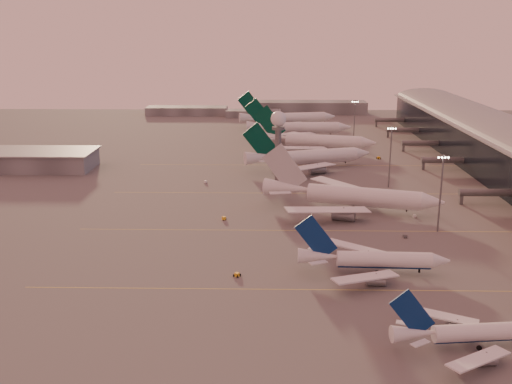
{
  "coord_description": "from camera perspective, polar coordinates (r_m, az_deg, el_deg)",
  "views": [
    {
      "loc": [
        0.66,
        -126.97,
        62.64
      ],
      "look_at": [
        -3.24,
        67.54,
        9.3
      ],
      "focal_mm": 42.0,
      "sensor_mm": 36.0,
      "label": 1
    }
  ],
  "objects": [
    {
      "name": "ground",
      "position": [
        141.59,
        0.78,
        -10.93
      ],
      "size": [
        700.0,
        700.0,
        0.0
      ],
      "primitive_type": "plane",
      "color": "#575555",
      "rests_on": "ground"
    },
    {
      "name": "taxiway_markings",
      "position": [
        195.61,
        9.73,
        -3.57
      ],
      "size": [
        180.0,
        185.25,
        0.02
      ],
      "color": "#DCC74D",
      "rests_on": "ground"
    },
    {
      "name": "hangar",
      "position": [
        298.72,
        -22.73,
        2.87
      ],
      "size": [
        82.0,
        27.0,
        8.5
      ],
      "color": "#5B5E62",
      "rests_on": "ground"
    },
    {
      "name": "radar_tower",
      "position": [
        250.51,
        2.13,
        5.74
      ],
      "size": [
        6.4,
        6.4,
        31.1
      ],
      "color": "#5B5D63",
      "rests_on": "ground"
    },
    {
      "name": "mast_b",
      "position": [
        196.11,
        17.19,
        0.19
      ],
      "size": [
        3.6,
        0.56,
        25.0
      ],
      "color": "#5B5D63",
      "rests_on": "ground"
    },
    {
      "name": "mast_c",
      "position": [
        246.95,
        12.67,
        3.53
      ],
      "size": [
        3.6,
        0.56,
        25.0
      ],
      "color": "#5B5D63",
      "rests_on": "ground"
    },
    {
      "name": "mast_d",
      "position": [
        333.98,
        9.35,
        6.71
      ],
      "size": [
        3.6,
        0.56,
        25.0
      ],
      "color": "#5B5D63",
      "rests_on": "ground"
    },
    {
      "name": "distant_horizon",
      "position": [
        455.92,
        1.4,
        7.92
      ],
      "size": [
        165.0,
        37.5,
        9.0
      ],
      "color": "#5B5E62",
      "rests_on": "ground"
    },
    {
      "name": "narrowbody_near",
      "position": [
        131.68,
        19.89,
        -12.72
      ],
      "size": [
        34.62,
        27.5,
        13.54
      ],
      "color": "silver",
      "rests_on": "ground"
    },
    {
      "name": "narrowbody_mid",
      "position": [
        161.46,
        11.09,
        -6.56
      ],
      "size": [
        40.84,
        32.58,
        15.95
      ],
      "color": "silver",
      "rests_on": "ground"
    },
    {
      "name": "widebody_white",
      "position": [
        214.74,
        9.09,
        -0.73
      ],
      "size": [
        63.08,
        49.84,
        22.8
      ],
      "color": "silver",
      "rests_on": "ground"
    },
    {
      "name": "greentail_a",
      "position": [
        278.05,
        5.08,
        3.09
      ],
      "size": [
        60.3,
        47.99,
        22.54
      ],
      "color": "silver",
      "rests_on": "ground"
    },
    {
      "name": "greentail_b",
      "position": [
        317.05,
        5.66,
        4.63
      ],
      "size": [
        63.75,
        50.89,
        23.55
      ],
      "color": "silver",
      "rests_on": "ground"
    },
    {
      "name": "greentail_c",
      "position": [
        359.29,
        4.13,
        5.91
      ],
      "size": [
        63.66,
        51.33,
        23.11
      ],
      "color": "silver",
      "rests_on": "ground"
    },
    {
      "name": "greentail_d",
      "position": [
        397.13,
        3.08,
        6.85
      ],
      "size": [
        64.95,
        51.95,
        23.84
      ],
      "color": "silver",
      "rests_on": "ground"
    },
    {
      "name": "gsv_tug_mid",
      "position": [
        157.6,
        -1.82,
        -7.89
      ],
      "size": [
        4.04,
        3.67,
        0.99
      ],
      "color": "yellow",
      "rests_on": "ground"
    },
    {
      "name": "gsv_truck_b",
      "position": [
        191.03,
        14.12,
        -3.93
      ],
      "size": [
        5.87,
        3.09,
        2.25
      ],
      "color": "#525456",
      "rests_on": "ground"
    },
    {
      "name": "gsv_truck_c",
      "position": [
        202.67,
        -2.96,
        -2.33
      ],
      "size": [
        6.27,
        4.66,
        2.41
      ],
      "color": "yellow",
      "rests_on": "ground"
    },
    {
      "name": "gsv_catering_b",
      "position": [
        212.03,
        14.93,
        -1.86
      ],
      "size": [
        4.71,
        2.54,
        3.71
      ],
      "color": "silver",
      "rests_on": "ground"
    },
    {
      "name": "gsv_tug_far",
      "position": [
        235.9,
        5.43,
        0.01
      ],
      "size": [
        2.84,
        4.19,
        1.12
      ],
      "color": "silver",
      "rests_on": "ground"
    },
    {
      "name": "gsv_truck_d",
      "position": [
        251.49,
        -4.8,
        1.1
      ],
      "size": [
        3.07,
        5.37,
        2.05
      ],
      "color": "silver",
      "rests_on": "ground"
    },
    {
      "name": "gsv_tug_hangar",
      "position": [
        303.21,
        11.6,
        3.2
      ],
      "size": [
        4.36,
        3.65,
        1.07
      ],
      "color": "yellow",
      "rests_on": "ground"
    }
  ]
}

